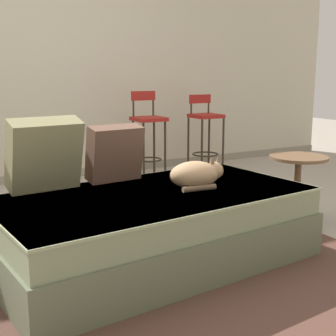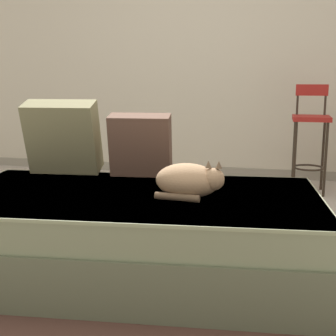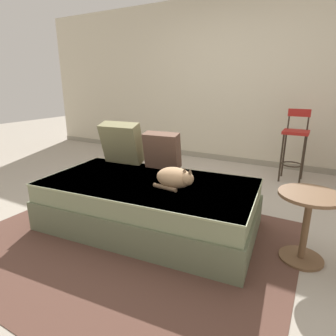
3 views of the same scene
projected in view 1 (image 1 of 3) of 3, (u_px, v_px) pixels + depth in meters
The scene contains 11 objects.
ground_plane at pixel (128, 242), 3.26m from camera, with size 16.00×16.00×0.00m, color #A89E8E.
wall_back_panel at pixel (38, 59), 4.93m from camera, with size 8.00×0.10×2.60m, color beige.
wall_baseboard_trim at pixel (46, 176), 5.13m from camera, with size 8.00×0.02×0.09m, color gray.
area_rug at pixel (179, 279), 2.66m from camera, with size 2.61×2.12×0.01m, color brown.
couch at pixel (155, 227), 2.87m from camera, with size 2.00×1.20×0.45m.
throw_pillow_corner at pixel (44, 154), 2.82m from camera, with size 0.45×0.30×0.46m.
throw_pillow_middle at pixel (115, 153), 3.10m from camera, with size 0.38×0.23×0.38m.
cat at pixel (196, 175), 2.93m from camera, with size 0.36×0.27×0.20m.
bar_stool_near_window at pixel (148, 129), 5.05m from camera, with size 0.32×0.32×0.96m.
bar_stool_by_doorway at pixel (205, 127), 5.40m from camera, with size 0.32×0.32×0.91m.
side_table at pixel (297, 180), 3.57m from camera, with size 0.44×0.44×0.54m.
Camera 1 is at (-1.26, -2.84, 1.16)m, focal length 50.00 mm.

